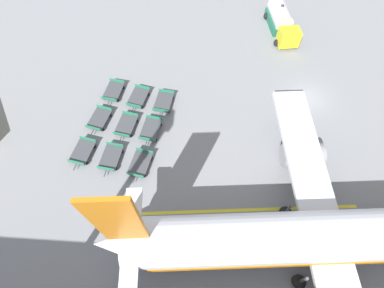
{
  "coord_description": "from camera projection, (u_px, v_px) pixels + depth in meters",
  "views": [
    {
      "loc": [
        22.58,
        -11.99,
        26.7
      ],
      "look_at": [
        8.32,
        -12.87,
        2.51
      ],
      "focal_mm": 28.0,
      "sensor_mm": 36.0,
      "label": 1
    }
  ],
  "objects": [
    {
      "name": "baggage_dolly_row_mid_b_col_b",
      "position": [
        151.0,
        129.0,
        31.36
      ],
      "size": [
        3.63,
        2.19,
        0.92
      ],
      "color": "#424449",
      "rests_on": "ground_plane"
    },
    {
      "name": "baggage_dolly_row_near_col_b",
      "position": [
        99.0,
        119.0,
        32.04
      ],
      "size": [
        3.65,
        2.37,
        0.92
      ],
      "color": "#424449",
      "rests_on": "ground_plane"
    },
    {
      "name": "airplane",
      "position": [
        339.0,
        236.0,
        22.93
      ],
      "size": [
        29.8,
        38.09,
        12.95
      ],
      "color": "silver",
      "rests_on": "ground_plane"
    },
    {
      "name": "fuel_tanker_primary",
      "position": [
        281.0,
        21.0,
        39.06
      ],
      "size": [
        7.82,
        4.18,
        3.04
      ],
      "color": "yellow",
      "rests_on": "ground_plane"
    },
    {
      "name": "baggage_dolly_row_mid_a_col_a",
      "position": [
        138.0,
        97.0,
        33.54
      ],
      "size": [
        3.65,
        2.35,
        0.92
      ],
      "color": "#424449",
      "rests_on": "ground_plane"
    },
    {
      "name": "baggage_dolly_row_mid_b_col_c",
      "position": [
        140.0,
        164.0,
        29.31
      ],
      "size": [
        3.64,
        2.3,
        0.92
      ],
      "color": "#424449",
      "rests_on": "ground_plane"
    },
    {
      "name": "baggage_dolly_row_mid_a_col_b",
      "position": [
        126.0,
        125.0,
        31.63
      ],
      "size": [
        3.64,
        2.25,
        0.92
      ],
      "color": "#424449",
      "rests_on": "ground_plane"
    },
    {
      "name": "baggage_dolly_row_near_col_a",
      "position": [
        113.0,
        91.0,
        34.01
      ],
      "size": [
        3.63,
        2.17,
        0.92
      ],
      "color": "#424449",
      "rests_on": "ground_plane"
    },
    {
      "name": "baggage_dolly_row_mid_a_col_c",
      "position": [
        111.0,
        157.0,
        29.66
      ],
      "size": [
        3.62,
        2.12,
        0.92
      ],
      "color": "#424449",
      "rests_on": "ground_plane"
    },
    {
      "name": "baggage_dolly_row_mid_b_col_a",
      "position": [
        164.0,
        102.0,
        33.22
      ],
      "size": [
        3.62,
        2.14,
        0.92
      ],
      "color": "#424449",
      "rests_on": "ground_plane"
    },
    {
      "name": "ground_plane",
      "position": [
        309.0,
        99.0,
        34.08
      ],
      "size": [
        500.0,
        500.0,
        0.0
      ],
      "primitive_type": "plane",
      "color": "gray"
    },
    {
      "name": "stand_guidance_stripe",
      "position": [
        230.0,
        211.0,
        27.4
      ],
      "size": [
        2.56,
        23.29,
        0.01
      ],
      "color": "yellow",
      "rests_on": "ground_plane"
    },
    {
      "name": "baggage_dolly_row_near_col_c",
      "position": [
        83.0,
        152.0,
        30.0
      ],
      "size": [
        3.64,
        2.29,
        0.92
      ],
      "color": "#424449",
      "rests_on": "ground_plane"
    }
  ]
}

